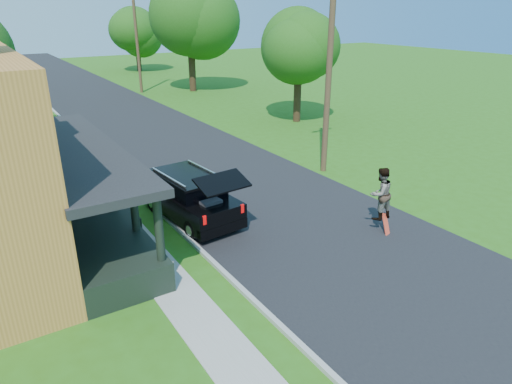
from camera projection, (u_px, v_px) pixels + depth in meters
ground at (350, 253)px, 14.70m from camera, size 140.00×140.00×0.00m
street at (141, 127)px, 30.36m from camera, size 8.00×120.00×0.02m
curb at (78, 135)px, 28.35m from camera, size 0.15×120.00×0.12m
sidewalk at (52, 138)px, 27.59m from camera, size 1.30×120.00×0.03m
front_walk at (2, 253)px, 14.69m from camera, size 6.50×1.20×0.03m
black_suv at (190, 197)px, 16.83m from camera, size 2.29×5.05×2.29m
skateboarder at (381, 194)px, 15.78m from camera, size 0.92×0.72×1.88m
skateboard at (386, 226)px, 16.00m from camera, size 0.50×0.58×0.77m
tree_right_near at (298, 47)px, 29.95m from camera, size 5.13×5.02×7.70m
tree_right_mid at (188, 8)px, 40.66m from camera, size 8.84×8.65×11.24m
tree_right_far at (135, 27)px, 55.45m from camera, size 7.23×7.01×8.33m
utility_pole_near at (330, 49)px, 20.04m from camera, size 1.71×0.30×10.98m
utility_pole_far at (136, 30)px, 40.53m from camera, size 1.62×0.65×10.75m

